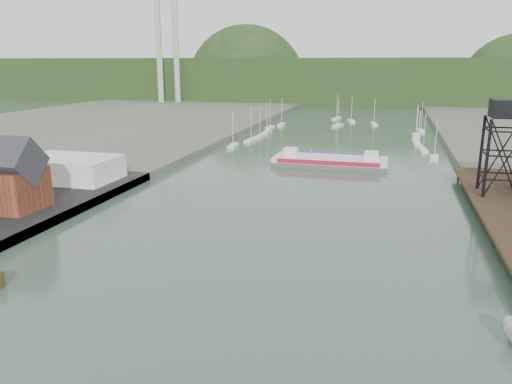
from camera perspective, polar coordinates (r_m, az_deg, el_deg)
The scene contains 8 objects.
ground at distance 44.02m, azimuth -9.69°, elevation -18.93°, with size 600.00×600.00×0.00m, color #2B4337.
harbor_building at distance 87.62m, azimuth -27.03°, elevation 1.14°, with size 12.20×8.20×8.90m.
white_shed at distance 104.50m, azimuth -20.50°, elevation 2.54°, with size 18.00×12.00×4.50m, color silver.
lift_tower at distance 93.35m, azimuth 26.89°, elevation 7.88°, with size 6.50×6.50×16.00m.
marina_sailboats at distance 173.87m, azimuth 9.64°, elevation 6.64°, with size 57.71×92.65×0.90m.
smokestacks at distance 292.30m, azimuth -10.06°, elevation 15.66°, with size 11.20×8.20×60.00m.
distant_hills at distance 335.26m, azimuth 11.83°, elevation 12.07°, with size 500.00×120.00×80.00m.
chain_ferry at distance 120.65m, azimuth 8.45°, elevation 3.52°, with size 26.76×11.00×3.85m.
Camera 1 is at (16.10, -33.01, 24.26)m, focal length 35.00 mm.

